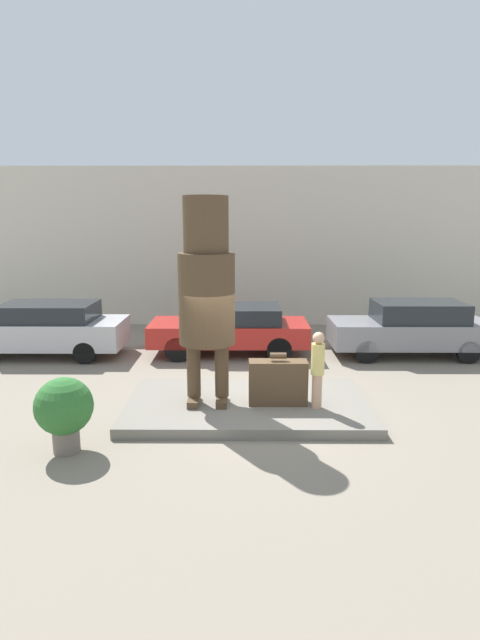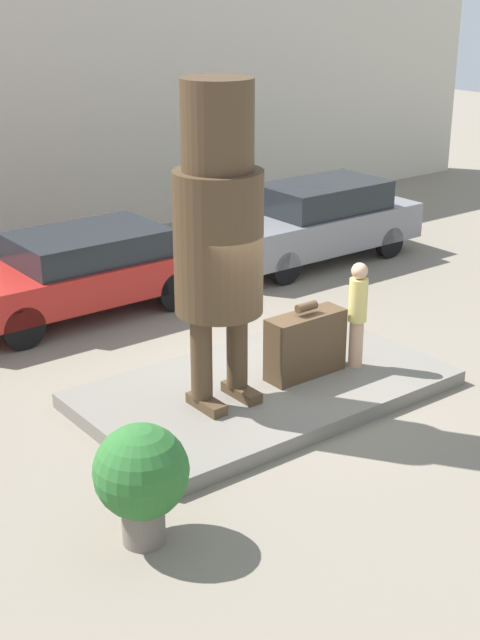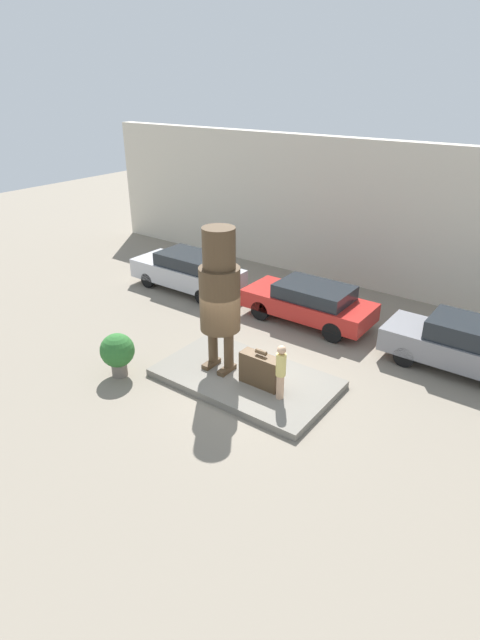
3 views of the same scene
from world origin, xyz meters
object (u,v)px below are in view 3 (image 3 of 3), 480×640
object	(u,v)px
giant_suitcase	(261,370)
parked_car_grey	(466,345)
statue_figure	(220,290)
tourist	(281,370)
planter_pot	(117,352)
parked_car_red	(309,302)
parked_car_silver	(188,271)

from	to	relation	value
giant_suitcase	parked_car_grey	world-z (taller)	parked_car_grey
statue_figure	parked_car_grey	xyz separation A→B (m)	(5.62, 4.34, -1.81)
giant_suitcase	tourist	distance (m)	0.89
tourist	planter_pot	distance (m)	4.78
statue_figure	tourist	bearing A→B (deg)	-7.55
giant_suitcase	tourist	xyz separation A→B (m)	(0.77, -0.23, 0.39)
parked_car_grey	planter_pot	bearing A→B (deg)	37.86
parked_car_red	parked_car_grey	distance (m)	5.26
giant_suitcase	parked_car_silver	bearing A→B (deg)	146.22
parked_car_silver	parked_car_red	xyz separation A→B (m)	(5.43, 0.23, -0.03)
parked_car_red	parked_car_silver	bearing A→B (deg)	2.43
tourist	parked_car_grey	size ratio (longest dim) A/B	0.34
parked_car_silver	parked_car_grey	world-z (taller)	parked_car_grey
giant_suitcase	tourist	bearing A→B (deg)	-16.35
statue_figure	tourist	distance (m)	2.73
statue_figure	parked_car_silver	xyz separation A→B (m)	(-5.06, 4.28, -1.82)
giant_suitcase	tourist	size ratio (longest dim) A/B	0.76
tourist	planter_pot	size ratio (longest dim) A/B	1.18
parked_car_red	planter_pot	world-z (taller)	parked_car_red
parked_car_silver	giant_suitcase	bearing A→B (deg)	146.22
planter_pot	parked_car_grey	bearing A→B (deg)	37.86
parked_car_silver	planter_pot	bearing A→B (deg)	114.19
tourist	parked_car_silver	distance (m)	8.58
giant_suitcase	parked_car_red	distance (m)	4.70
statue_figure	planter_pot	distance (m)	3.49
planter_pot	statue_figure	bearing A→B (deg)	38.26
parked_car_silver	planter_pot	distance (m)	6.69
tourist	parked_car_red	distance (m)	5.15
statue_figure	giant_suitcase	xyz separation A→B (m)	(1.44, -0.07, -1.98)
tourist	planter_pot	world-z (taller)	tourist
giant_suitcase	parked_car_red	size ratio (longest dim) A/B	0.26
parked_car_silver	parked_car_grey	xyz separation A→B (m)	(10.68, 0.07, 0.02)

